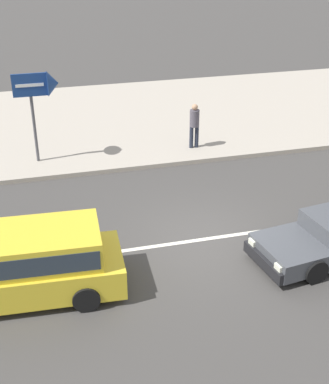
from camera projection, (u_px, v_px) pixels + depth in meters
ground_plane at (205, 239)px, 14.09m from camera, size 160.00×160.00×0.00m
lane_centre_stripe at (205, 239)px, 14.09m from camera, size 50.40×0.14×0.01m
kerb_strip at (132, 118)px, 22.37m from camera, size 68.00×10.00×0.15m
minivan_yellow_0 at (21, 262)px, 11.69m from camera, size 4.88×2.11×1.56m
arrow_signboard at (48, 87)px, 17.19m from camera, size 1.47×0.82×3.06m
pedestrian_near_clock at (194, 123)px, 18.89m from camera, size 0.34×0.34×1.62m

